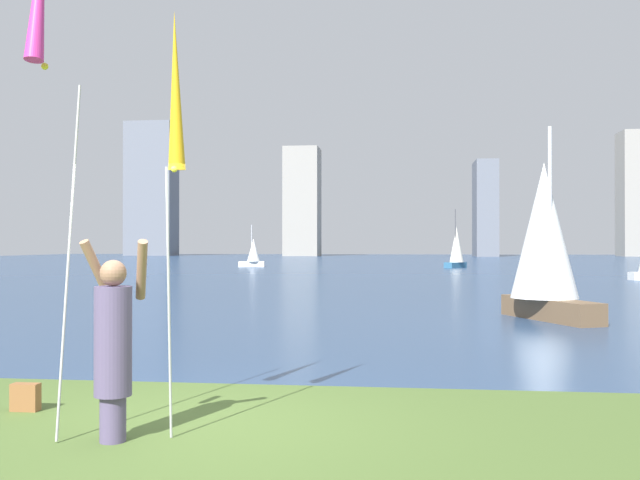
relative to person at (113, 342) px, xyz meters
The scene contains 11 objects.
ground 51.60m from the person, 89.39° to the left, with size 120.00×138.00×0.12m.
person is the anchor object (origin of this frame).
kite_flag_right 2.28m from the person, 30.32° to the left, with size 0.16×0.38×3.90m.
bag 1.86m from the person, 144.50° to the left, with size 0.29×0.13×0.29m.
sailboat_1 49.22m from the person, 100.77° to the left, with size 2.08×1.11×3.30m.
sailboat_4 12.51m from the person, 61.99° to the left, with size 2.05×3.11×4.49m.
sailboat_7 48.71m from the person, 82.30° to the left, with size 1.82×2.14×4.44m.
skyline_tower_0 109.52m from the person, 110.08° to the left, with size 7.53×4.91×21.20m.
skyline_tower_1 102.91m from the person, 97.29° to the left, with size 5.31×5.69×16.69m.
skyline_tower_2 101.27m from the person, 81.75° to the left, with size 3.15×7.16×14.04m.
skyline_tower_3 110.08m from the person, 70.44° to the left, with size 4.39×4.93×18.57m.
Camera 1 is at (2.02, -6.65, 1.75)m, focal length 39.59 mm.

